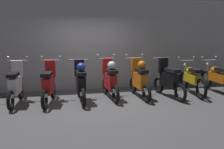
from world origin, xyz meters
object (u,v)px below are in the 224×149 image
(motorbike_slot_6, at_px, (139,79))
(motorbike_slot_8, at_px, (192,79))
(motorbike_slot_7, at_px, (168,80))
(motorbike_slot_3, at_px, (49,85))
(motorbike_slot_2, at_px, (16,85))
(motorbike_slot_9, at_px, (218,78))
(motorbike_slot_4, at_px, (81,82))
(motorbike_slot_5, at_px, (110,80))

(motorbike_slot_6, xyz_separation_m, motorbike_slot_8, (1.78, 0.06, -0.08))
(motorbike_slot_7, bearing_deg, motorbike_slot_3, 178.75)
(motorbike_slot_7, bearing_deg, motorbike_slot_2, 177.45)
(motorbike_slot_6, bearing_deg, motorbike_slot_3, -178.91)
(motorbike_slot_7, xyz_separation_m, motorbike_slot_9, (1.78, 0.14, -0.03))
(motorbike_slot_6, distance_m, motorbike_slot_9, 2.66)
(motorbike_slot_3, bearing_deg, motorbike_slot_7, -1.25)
(motorbike_slot_4, relative_size, motorbike_slot_6, 1.00)
(motorbike_slot_6, xyz_separation_m, motorbike_slot_7, (0.88, -0.13, -0.04))
(motorbike_slot_3, distance_m, motorbike_slot_5, 1.77)
(motorbike_slot_3, xyz_separation_m, motorbike_slot_5, (1.76, 0.13, 0.04))
(motorbike_slot_9, bearing_deg, motorbike_slot_2, 179.45)
(motorbike_slot_5, relative_size, motorbike_slot_8, 0.86)
(motorbike_slot_3, height_order, motorbike_slot_7, motorbike_slot_3)
(motorbike_slot_2, distance_m, motorbike_slot_4, 1.78)
(motorbike_slot_2, xyz_separation_m, motorbike_slot_6, (3.54, -0.07, 0.04))
(motorbike_slot_4, relative_size, motorbike_slot_9, 0.86)
(motorbike_slot_3, relative_size, motorbike_slot_9, 0.85)
(motorbike_slot_6, distance_m, motorbike_slot_8, 1.78)
(motorbike_slot_2, relative_size, motorbike_slot_5, 1.00)
(motorbike_slot_5, xyz_separation_m, motorbike_slot_7, (1.77, -0.20, -0.04))
(motorbike_slot_8, relative_size, motorbike_slot_9, 1.00)
(motorbike_slot_2, xyz_separation_m, motorbike_slot_5, (2.65, 0.01, 0.04))
(motorbike_slot_5, bearing_deg, motorbike_slot_4, -169.18)
(motorbike_slot_3, bearing_deg, motorbike_slot_9, 0.65)
(motorbike_slot_3, height_order, motorbike_slot_5, same)
(motorbike_slot_8, distance_m, motorbike_slot_9, 0.88)
(motorbike_slot_7, xyz_separation_m, motorbike_slot_8, (0.90, 0.19, -0.03))
(motorbike_slot_4, bearing_deg, motorbike_slot_7, -0.76)
(motorbike_slot_5, bearing_deg, motorbike_slot_2, -179.84)
(motorbike_slot_8, bearing_deg, motorbike_slot_5, 179.64)
(motorbike_slot_2, distance_m, motorbike_slot_5, 2.65)
(motorbike_slot_9, bearing_deg, motorbike_slot_7, -175.59)
(motorbike_slot_2, relative_size, motorbike_slot_8, 0.86)
(motorbike_slot_3, relative_size, motorbike_slot_4, 0.99)
(motorbike_slot_9, bearing_deg, motorbike_slot_5, 178.91)
(motorbike_slot_5, distance_m, motorbike_slot_8, 2.66)
(motorbike_slot_2, bearing_deg, motorbike_slot_5, 0.16)
(motorbike_slot_4, height_order, motorbike_slot_6, motorbike_slot_6)
(motorbike_slot_9, bearing_deg, motorbike_slot_6, -179.79)
(motorbike_slot_2, distance_m, motorbike_slot_7, 4.43)
(motorbike_slot_2, height_order, motorbike_slot_3, same)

